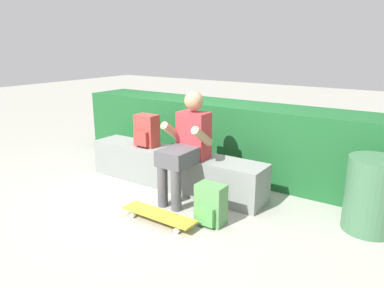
% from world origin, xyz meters
% --- Properties ---
extents(ground_plane, '(24.00, 24.00, 0.00)m').
position_xyz_m(ground_plane, '(0.00, 0.00, 0.00)').
color(ground_plane, gray).
extents(bench_main, '(2.34, 0.41, 0.45)m').
position_xyz_m(bench_main, '(0.00, 0.36, 0.22)').
color(bench_main, gray).
rests_on(bench_main, ground).
extents(person_skater, '(0.49, 0.62, 1.20)m').
position_xyz_m(person_skater, '(0.34, 0.15, 0.65)').
color(person_skater, '#B73338').
rests_on(person_skater, ground).
extents(skateboard_near_person, '(0.80, 0.21, 0.09)m').
position_xyz_m(skateboard_near_person, '(0.44, -0.48, 0.07)').
color(skateboard_near_person, gold).
rests_on(skateboard_near_person, ground).
extents(backpack_on_bench, '(0.28, 0.23, 0.40)m').
position_xyz_m(backpack_on_bench, '(-0.41, 0.35, 0.64)').
color(backpack_on_bench, '#B23833').
rests_on(backpack_on_bench, bench_main).
extents(backpack_on_ground, '(0.28, 0.23, 0.40)m').
position_xyz_m(backpack_on_ground, '(0.88, -0.22, 0.19)').
color(backpack_on_ground, '#51894C').
rests_on(backpack_on_ground, ground).
extents(hedge_row, '(4.72, 0.69, 0.94)m').
position_xyz_m(hedge_row, '(0.36, 1.23, 0.47)').
color(hedge_row, '#1A5527').
rests_on(hedge_row, ground).
extents(trash_bin, '(0.47, 0.47, 0.71)m').
position_xyz_m(trash_bin, '(2.17, 0.51, 0.35)').
color(trash_bin, '#3D6B47').
rests_on(trash_bin, ground).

